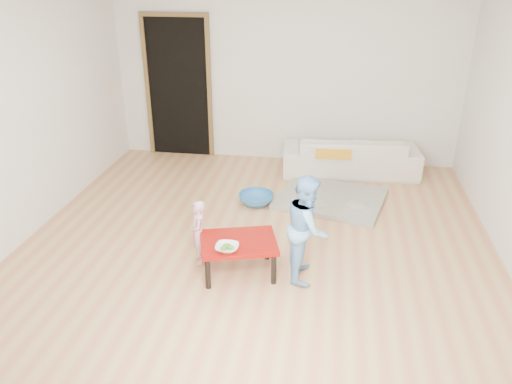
% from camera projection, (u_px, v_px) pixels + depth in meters
% --- Properties ---
extents(floor, '(5.00, 5.00, 0.01)m').
position_uv_depth(floor, '(259.00, 238.00, 5.45)').
color(floor, '#BB7850').
rests_on(floor, ground).
extents(back_wall, '(5.00, 0.02, 2.60)m').
position_uv_depth(back_wall, '(286.00, 73.00, 7.15)').
color(back_wall, silver).
rests_on(back_wall, floor).
extents(left_wall, '(0.02, 5.00, 2.60)m').
position_uv_depth(left_wall, '(25.00, 113.00, 5.26)').
color(left_wall, silver).
rests_on(left_wall, floor).
extents(doorway, '(1.02, 0.08, 2.11)m').
position_uv_depth(doorway, '(179.00, 89.00, 7.47)').
color(doorway, brown).
rests_on(doorway, back_wall).
extents(sofa, '(1.94, 0.91, 0.55)m').
position_uv_depth(sofa, '(350.00, 155.00, 7.03)').
color(sofa, beige).
rests_on(sofa, floor).
extents(cushion, '(0.49, 0.44, 0.13)m').
position_uv_depth(cushion, '(333.00, 149.00, 6.80)').
color(cushion, orange).
rests_on(cushion, sofa).
extents(red_table, '(0.83, 0.71, 0.36)m').
position_uv_depth(red_table, '(239.00, 257.00, 4.78)').
color(red_table, maroon).
rests_on(red_table, floor).
extents(bowl, '(0.21, 0.21, 0.05)m').
position_uv_depth(bowl, '(227.00, 248.00, 4.54)').
color(bowl, white).
rests_on(bowl, red_table).
extents(broccoli, '(0.12, 0.12, 0.06)m').
position_uv_depth(broccoli, '(227.00, 248.00, 4.54)').
color(broccoli, '#2D5919').
rests_on(broccoli, red_table).
extents(child_pink, '(0.23, 0.28, 0.67)m').
position_uv_depth(child_pink, '(198.00, 232.00, 4.90)').
color(child_pink, '#DF668C').
rests_on(child_pink, floor).
extents(child_blue, '(0.40, 0.51, 1.03)m').
position_uv_depth(child_blue, '(307.00, 228.00, 4.61)').
color(child_blue, '#66B6EC').
rests_on(child_blue, floor).
extents(basin, '(0.44, 0.44, 0.14)m').
position_uv_depth(basin, '(256.00, 199.00, 6.21)').
color(basin, teal).
rests_on(basin, floor).
extents(blanket, '(1.47, 1.32, 0.06)m').
position_uv_depth(blanket, '(331.00, 198.00, 6.30)').
color(blanket, '#A29C8F').
rests_on(blanket, floor).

